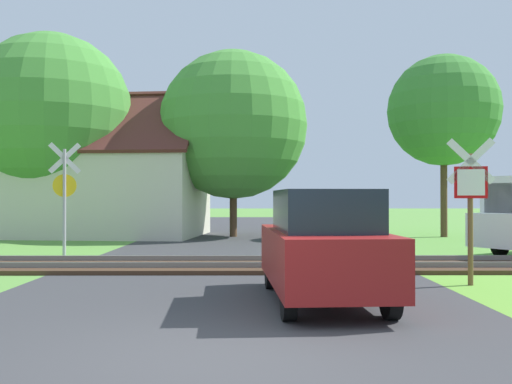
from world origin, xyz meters
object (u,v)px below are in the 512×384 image
stop_sign_near (471,198)px  house (111,190)px  tree_center (233,125)px  parked_car (322,246)px  tree_left (51,114)px  tree_right (444,111)px  crossing_sign_far (64,189)px

stop_sign_near → house: house is taller
tree_center → parked_car: size_ratio=1.93×
tree_left → parked_car: 18.23m
house → tree_right: bearing=2.8°
stop_sign_near → tree_center: tree_center is taller
tree_left → parked_car: tree_left is taller
stop_sign_near → tree_right: tree_right is taller
parked_car → tree_right: bearing=61.8°
stop_sign_near → parked_car: bearing=40.8°
tree_right → parked_car: 17.04m
house → tree_left: 4.02m
house → tree_left: bearing=-154.6°
house → crossing_sign_far: bearing=-77.9°
tree_right → tree_left: bearing=-180.0°
tree_right → tree_center: 8.90m
tree_right → tree_center: (-8.88, 0.19, -0.59)m
tree_center → stop_sign_near: bearing=-69.8°
crossing_sign_far → tree_right: (13.29, 8.09, 3.44)m
tree_right → tree_left: (-16.52, -0.00, -0.17)m
stop_sign_near → tree_center: (-4.93, 13.42, 3.08)m
stop_sign_near → crossing_sign_far: crossing_sign_far is taller
crossing_sign_far → tree_center: 9.81m
tree_center → crossing_sign_far: bearing=-118.0°
tree_right → parked_car: tree_right is taller
house → tree_left: size_ratio=1.02×
stop_sign_near → tree_left: 18.58m
house → tree_right: size_ratio=1.13×
crossing_sign_far → house: 8.94m
crossing_sign_far → parked_car: (6.34, -6.83, -0.99)m
stop_sign_near → tree_center: bearing=-58.4°
stop_sign_near → crossing_sign_far: bearing=-17.4°
house → parked_car: bearing=-59.1°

